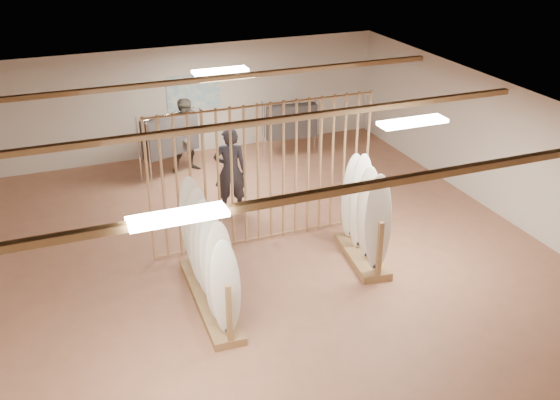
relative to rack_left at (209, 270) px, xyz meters
name	(u,v)px	position (x,y,z in m)	size (l,w,h in m)	color
floor	(280,258)	(1.63, 0.95, -0.63)	(12.00, 12.00, 0.00)	#A36A4E
ceiling	(280,115)	(1.63, 0.95, 2.17)	(12.00, 12.00, 0.00)	gray
wall_back	(194,100)	(1.63, 6.95, 0.77)	(12.00, 12.00, 0.00)	beige
wall_right	(507,153)	(6.63, 0.95, 0.77)	(12.00, 12.00, 0.00)	beige
ceiling_slats	(280,120)	(1.63, 0.95, 2.09)	(9.50, 6.12, 0.10)	#987245
light_panels	(280,118)	(1.63, 0.95, 2.11)	(1.20, 0.35, 0.06)	white
bamboo_partition	(264,174)	(1.63, 1.75, 0.77)	(4.45, 0.05, 2.78)	tan
poster	(194,92)	(1.63, 6.93, 0.97)	(1.40, 0.03, 0.90)	#3888C4
rack_left	(209,270)	(0.00, 0.00, 0.00)	(0.61, 2.65, 1.84)	#987245
rack_right	(364,228)	(3.03, 0.32, 0.03)	(0.76, 1.75, 1.96)	#987245
clothing_rack_a	(170,135)	(0.66, 5.53, 0.41)	(1.43, 0.88, 1.60)	silver
clothing_rack_b	(291,121)	(3.78, 5.62, 0.34)	(1.39, 0.53, 1.50)	silver
shopper_a	(230,165)	(1.39, 3.17, 0.44)	(0.78, 0.53, 2.15)	#27252C
shopper_b	(188,131)	(1.14, 5.71, 0.40)	(0.99, 0.78, 2.06)	#353029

